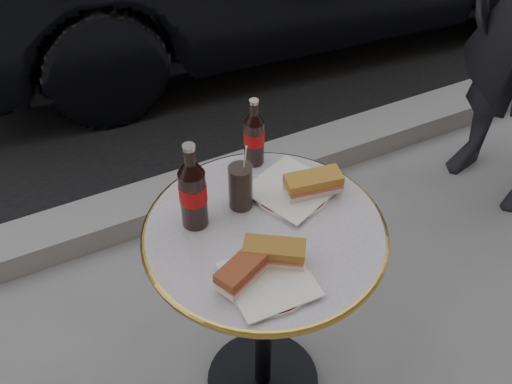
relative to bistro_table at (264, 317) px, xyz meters
name	(u,v)px	position (x,y,z in m)	size (l,w,h in m)	color
ground	(263,383)	(0.00, 0.00, -0.37)	(80.00, 80.00, 0.00)	gray
curb	(166,201)	(0.00, 0.90, -0.32)	(40.00, 0.20, 0.12)	gray
bistro_table	(264,317)	(0.00, 0.00, 0.00)	(0.62, 0.62, 0.73)	#BAB2C4
plate_left	(269,281)	(-0.07, -0.15, 0.37)	(0.20, 0.20, 0.01)	silver
plate_right	(291,191)	(0.12, 0.09, 0.37)	(0.20, 0.20, 0.01)	white
sandwich_left_a	(243,271)	(-0.12, -0.12, 0.40)	(0.14, 0.07, 0.05)	brown
sandwich_left_b	(274,253)	(-0.03, -0.11, 0.40)	(0.14, 0.07, 0.05)	olive
sandwich_right	(313,184)	(0.17, 0.06, 0.40)	(0.15, 0.07, 0.05)	#B57A2E
cola_bottle_left	(192,186)	(-0.15, 0.10, 0.49)	(0.07, 0.07, 0.25)	black
cola_bottle_right	(254,132)	(0.09, 0.25, 0.47)	(0.06, 0.06, 0.21)	black
cola_glass	(241,186)	(-0.02, 0.11, 0.43)	(0.07, 0.07, 0.13)	black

